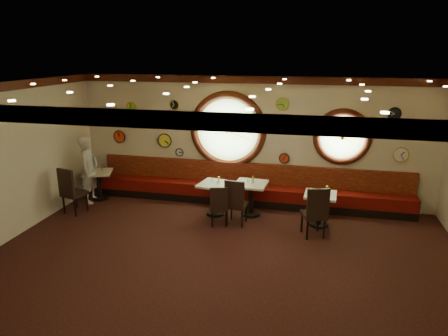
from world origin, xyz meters
The scene contains 48 objects.
floor centered at (0.00, 0.00, 0.00)m, with size 9.00×6.00×0.00m, color black.
ceiling centered at (0.00, 0.00, 3.20)m, with size 9.00×6.00×0.02m, color gold.
wall_back centered at (0.00, 3.00, 1.60)m, with size 9.00×0.02×3.20m, color beige.
wall_front centered at (0.00, -3.00, 1.60)m, with size 9.00×0.02×3.20m, color beige.
wall_left centered at (-4.50, 0.00, 1.60)m, with size 0.02×6.00×3.20m, color beige.
molding_back centered at (0.00, 2.95, 3.11)m, with size 9.00×0.10×0.18m, color #3E150B.
molding_front centered at (0.00, -2.95, 3.11)m, with size 9.00×0.10×0.18m, color #3E150B.
molding_left centered at (-4.45, 0.00, 3.11)m, with size 0.10×6.00×0.18m, color #3E150B.
banquette_base centered at (0.00, 2.72, 0.10)m, with size 8.00×0.55×0.20m, color black.
banquette_seat centered at (0.00, 2.72, 0.35)m, with size 8.00×0.55×0.30m, color #5C0B07.
banquette_back centered at (0.00, 2.94, 0.75)m, with size 8.00×0.10×0.55m, color #5B070E.
porthole_left_glass centered at (-0.60, 3.00, 1.85)m, with size 1.66×1.66×0.02m, color #94C073.
porthole_left_frame centered at (-0.60, 2.98, 1.85)m, with size 1.98×1.98×0.18m, color #3E150B.
porthole_left_ring centered at (-0.60, 2.95, 1.85)m, with size 1.61×1.61×0.03m, color gold.
porthole_right_glass centered at (2.20, 3.00, 1.80)m, with size 1.10×1.10×0.02m, color #94C073.
porthole_right_frame centered at (2.20, 2.98, 1.80)m, with size 1.38×1.38×0.18m, color #3E150B.
porthole_right_ring centered at (2.20, 2.95, 1.80)m, with size 1.09×1.09×0.03m, color gold.
wall_clock_0 centered at (0.75, 2.96, 2.55)m, with size 0.30×0.30×0.03m, color #89C13C.
wall_clock_1 centered at (-2.00, 2.96, 2.45)m, with size 0.24×0.24×0.03m, color black.
wall_clock_2 centered at (3.55, 2.96, 1.45)m, with size 0.34×0.34×0.03m, color white.
wall_clock_3 centered at (-1.90, 2.96, 1.20)m, with size 0.20×0.20×0.03m, color silver.
wall_clock_4 centered at (-2.30, 2.96, 1.50)m, with size 0.36×0.36×0.03m, color yellow.
wall_clock_5 centered at (1.35, 2.96, 1.95)m, with size 0.22×0.22×0.03m, color #F7E652.
wall_clock_6 centered at (-3.60, 2.96, 1.55)m, with size 0.32×0.32×0.03m, color red.
wall_clock_7 centered at (-3.20, 2.96, 2.35)m, with size 0.26×0.26×0.03m, color #8EC527.
wall_clock_8 centered at (3.30, 2.96, 2.40)m, with size 0.28×0.28×0.03m, color black.
wall_clock_9 centered at (0.85, 2.96, 1.20)m, with size 0.24×0.24×0.03m, color red.
table_a centered at (-3.90, 2.20, 0.48)m, with size 0.88×0.88×0.75m.
table_b centered at (-0.66, 1.88, 0.49)m, with size 0.82×0.82×0.78m.
table_c centered at (0.16, 2.03, 0.51)m, with size 0.78×0.78×0.80m.
table_d centered at (1.76, 1.78, 0.47)m, with size 0.73×0.73×0.75m.
chair_a centered at (-4.03, 1.15, 0.65)m, with size 0.59×0.59×0.71m.
chair_b centered at (-0.42, 1.25, 0.54)m, with size 0.47×0.47×0.58m.
chair_c centered at (-0.07, 1.38, 0.61)m, with size 0.49×0.49×0.66m.
chair_d centered at (1.67, 1.14, 0.64)m, with size 0.60×0.60×0.69m.
condiment_a_salt centered at (-4.03, 2.28, 0.81)m, with size 0.04×0.04×0.10m, color #BBBCC0.
condiment_b_salt centered at (-0.75, 1.97, 0.83)m, with size 0.03×0.03×0.10m, color silver.
condiment_c_salt centered at (0.09, 2.02, 0.85)m, with size 0.03×0.03×0.09m, color silver.
condiment_d_salt centered at (1.69, 1.78, 0.80)m, with size 0.03×0.03×0.09m, color silver.
condiment_a_pepper centered at (-3.94, 2.15, 0.80)m, with size 0.03×0.03×0.10m, color #BCBCC1.
condiment_b_pepper centered at (-0.60, 1.82, 0.83)m, with size 0.03×0.03×0.09m, color silver.
condiment_c_pepper centered at (0.20, 2.02, 0.86)m, with size 0.04×0.04×0.11m, color #BABABF.
condiment_d_pepper centered at (1.80, 1.79, 0.80)m, with size 0.04×0.04×0.10m, color silver.
condiment_a_bottle centered at (-3.84, 2.32, 0.84)m, with size 0.05×0.05×0.17m, color gold.
condiment_b_bottle centered at (-0.60, 1.97, 0.85)m, with size 0.04×0.04×0.14m, color gold.
condiment_c_bottle centered at (0.21, 2.07, 0.89)m, with size 0.05×0.05×0.17m, color gold.
condiment_d_bottle centered at (1.90, 1.87, 0.84)m, with size 0.05×0.05×0.17m, color gold.
waiter centered at (-4.00, 1.99, 0.86)m, with size 0.63×0.41×1.72m, color silver.
Camera 1 is at (1.51, -6.76, 3.79)m, focal length 32.00 mm.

